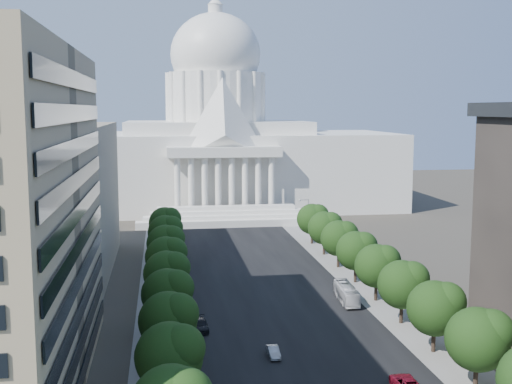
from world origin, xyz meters
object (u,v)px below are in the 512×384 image
car_silver (273,352)px  car_red (406,383)px  car_dark_b (200,325)px  city_bus (346,293)px

car_silver → car_red: (13.84, -12.29, 0.14)m
car_red → car_silver: bearing=-42.4°
car_dark_b → car_silver: bearing=-55.2°
city_bus → car_dark_b: bearing=-153.4°
car_silver → city_bus: 28.23m
car_red → city_bus: 35.11m
car_red → car_dark_b: size_ratio=1.06×
car_silver → city_bus: size_ratio=0.39×
car_silver → city_bus: bearing=52.9°
city_bus → car_red: bearing=-90.9°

